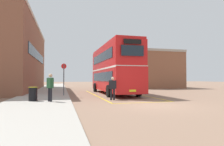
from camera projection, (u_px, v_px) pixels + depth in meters
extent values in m
plane|color=#846651|center=(103.00, 90.00, 25.10)|extent=(135.60, 135.60, 0.00)
cube|color=#A39E93|center=(51.00, 90.00, 25.80)|extent=(4.00, 57.60, 0.14)
cube|color=brown|center=(10.00, 58.00, 24.20)|extent=(6.32, 19.29, 8.06)
cube|color=#19232D|center=(38.00, 56.00, 25.00)|extent=(0.06, 14.66, 1.10)
cube|color=#BCB29E|center=(11.00, 25.00, 24.32)|extent=(6.44, 19.41, 0.36)
cube|color=brown|center=(145.00, 72.00, 35.16)|extent=(7.84, 13.04, 5.58)
cube|color=#19232D|center=(124.00, 70.00, 34.18)|extent=(0.06, 9.91, 1.10)
cube|color=#A89E8E|center=(145.00, 55.00, 35.24)|extent=(7.96, 13.16, 0.36)
cylinder|color=black|center=(95.00, 87.00, 22.49)|extent=(0.28, 1.00, 1.00)
cylinder|color=black|center=(117.00, 87.00, 23.15)|extent=(0.28, 1.00, 1.00)
cylinder|color=black|center=(109.00, 91.00, 16.05)|extent=(0.28, 1.00, 1.00)
cylinder|color=black|center=(139.00, 91.00, 16.71)|extent=(0.28, 1.00, 1.00)
cube|color=red|center=(114.00, 80.00, 19.63)|extent=(2.58, 10.76, 2.10)
cube|color=red|center=(114.00, 59.00, 19.69)|extent=(2.58, 10.54, 2.10)
cube|color=red|center=(114.00, 48.00, 19.72)|extent=(2.48, 10.43, 0.20)
cube|color=white|center=(114.00, 69.00, 19.66)|extent=(2.61, 10.65, 0.14)
cube|color=#19232D|center=(101.00, 77.00, 19.31)|extent=(0.07, 8.81, 0.84)
cube|color=#19232D|center=(101.00, 58.00, 19.36)|extent=(0.07, 8.81, 0.84)
cube|color=#19232D|center=(126.00, 77.00, 19.96)|extent=(0.07, 8.81, 0.84)
cube|color=#19232D|center=(126.00, 58.00, 20.01)|extent=(0.07, 8.81, 0.84)
cube|color=#19232D|center=(133.00, 51.00, 14.47)|extent=(1.78, 0.05, 0.80)
cube|color=black|center=(133.00, 41.00, 14.49)|extent=(1.40, 0.05, 0.36)
cube|color=#19232D|center=(103.00, 76.00, 24.85)|extent=(2.03, 0.05, 1.00)
cube|color=yellow|center=(133.00, 91.00, 14.39)|extent=(0.52, 0.03, 0.16)
cylinder|color=black|center=(100.00, 84.00, 40.91)|extent=(0.28, 0.93, 0.92)
cylinder|color=black|center=(111.00, 84.00, 41.56)|extent=(0.28, 0.93, 0.92)
cylinder|color=black|center=(105.00, 84.00, 36.00)|extent=(0.28, 0.93, 0.92)
cylinder|color=black|center=(118.00, 84.00, 36.66)|extent=(0.28, 0.93, 0.92)
cube|color=silver|center=(108.00, 78.00, 38.82)|extent=(2.53, 8.55, 2.60)
cube|color=silver|center=(108.00, 71.00, 38.85)|extent=(2.38, 8.21, 0.12)
cube|color=#19232D|center=(102.00, 76.00, 38.50)|extent=(0.18, 6.80, 0.96)
cube|color=#19232D|center=(114.00, 76.00, 39.15)|extent=(0.18, 6.80, 0.96)
cube|color=#19232D|center=(103.00, 77.00, 42.93)|extent=(1.88, 0.08, 1.10)
cylinder|color=black|center=(114.00, 94.00, 13.90)|extent=(0.14, 0.14, 0.79)
cylinder|color=black|center=(111.00, 94.00, 13.85)|extent=(0.14, 0.14, 0.79)
cube|color=black|center=(113.00, 85.00, 13.89)|extent=(0.46, 0.22, 0.60)
cylinder|color=black|center=(116.00, 84.00, 13.95)|extent=(0.09, 0.09, 0.57)
cylinder|color=black|center=(109.00, 84.00, 13.84)|extent=(0.09, 0.09, 0.57)
sphere|color=beige|center=(113.00, 79.00, 13.89)|extent=(0.22, 0.22, 0.22)
cylinder|color=black|center=(49.00, 95.00, 11.86)|extent=(0.14, 0.14, 0.82)
cylinder|color=black|center=(51.00, 95.00, 11.71)|extent=(0.14, 0.14, 0.82)
cube|color=#1E4728|center=(50.00, 83.00, 11.80)|extent=(0.43, 0.52, 0.61)
cylinder|color=#1E4728|center=(48.00, 82.00, 11.97)|extent=(0.09, 0.09, 0.58)
cylinder|color=#1E4728|center=(52.00, 82.00, 11.63)|extent=(0.09, 0.09, 0.58)
sphere|color=tan|center=(50.00, 76.00, 11.83)|extent=(0.22, 0.22, 0.22)
cylinder|color=black|center=(33.00, 94.00, 12.12)|extent=(0.51, 0.51, 0.83)
cylinder|color=olive|center=(33.00, 87.00, 12.14)|extent=(0.54, 0.54, 0.04)
cylinder|color=#4C4C51|center=(64.00, 80.00, 16.17)|extent=(0.08, 0.08, 2.59)
cylinder|color=red|center=(64.00, 66.00, 16.20)|extent=(0.43, 0.15, 0.44)
cube|color=gold|center=(95.00, 95.00, 18.02)|extent=(0.17, 12.75, 0.01)
cube|color=gold|center=(137.00, 94.00, 19.07)|extent=(0.17, 12.75, 0.01)
cube|color=gold|center=(144.00, 103.00, 12.38)|extent=(4.26, 0.14, 0.01)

